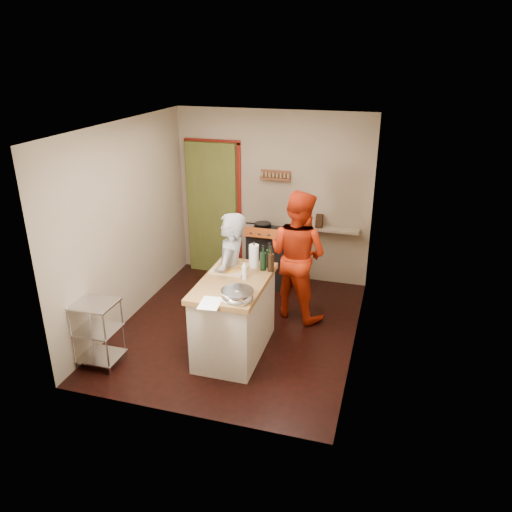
# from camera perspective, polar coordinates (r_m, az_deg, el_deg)

# --- Properties ---
(floor) EXTENTS (3.50, 3.50, 0.00)m
(floor) POSITION_cam_1_polar(r_m,az_deg,el_deg) (6.63, -2.07, -8.19)
(floor) COLOR black
(floor) RESTS_ON ground
(back_wall) EXTENTS (3.00, 0.44, 2.60)m
(back_wall) POSITION_cam_1_polar(r_m,az_deg,el_deg) (7.92, -2.57, 5.99)
(back_wall) COLOR tan
(back_wall) RESTS_ON ground
(left_wall) EXTENTS (0.04, 3.50, 2.60)m
(left_wall) POSITION_cam_1_polar(r_m,az_deg,el_deg) (6.67, -14.59, 3.58)
(left_wall) COLOR tan
(left_wall) RESTS_ON ground
(right_wall) EXTENTS (0.04, 3.50, 2.60)m
(right_wall) POSITION_cam_1_polar(r_m,az_deg,el_deg) (5.80, 11.98, 0.92)
(right_wall) COLOR tan
(right_wall) RESTS_ON ground
(ceiling) EXTENTS (3.00, 3.50, 0.02)m
(ceiling) POSITION_cam_1_polar(r_m,az_deg,el_deg) (5.75, -2.44, 14.76)
(ceiling) COLOR white
(ceiling) RESTS_ON back_wall
(stove) EXTENTS (0.60, 0.63, 1.00)m
(stove) POSITION_cam_1_polar(r_m,az_deg,el_deg) (7.64, 1.56, -0.07)
(stove) COLOR black
(stove) RESTS_ON ground
(wire_shelving) EXTENTS (0.48, 0.40, 0.80)m
(wire_shelving) POSITION_cam_1_polar(r_m,az_deg,el_deg) (6.00, -17.67, -8.11)
(wire_shelving) COLOR silver
(wire_shelving) RESTS_ON ground
(island) EXTENTS (0.75, 1.39, 1.26)m
(island) POSITION_cam_1_polar(r_m,az_deg,el_deg) (5.92, -2.46, -6.70)
(island) COLOR beige
(island) RESTS_ON ground
(person_stripe) EXTENTS (0.42, 0.61, 1.64)m
(person_stripe) POSITION_cam_1_polar(r_m,az_deg,el_deg) (6.06, -2.96, -2.53)
(person_stripe) COLOR #B6B7BB
(person_stripe) RESTS_ON ground
(person_red) EXTENTS (1.04, 0.94, 1.75)m
(person_red) POSITION_cam_1_polar(r_m,az_deg,el_deg) (6.60, 4.78, 0.11)
(person_red) COLOR red
(person_red) RESTS_ON ground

